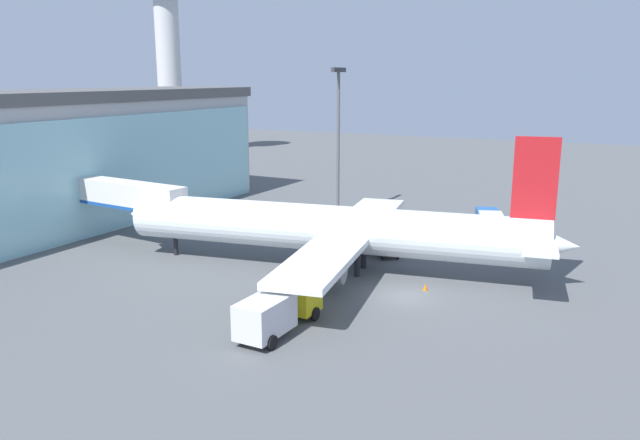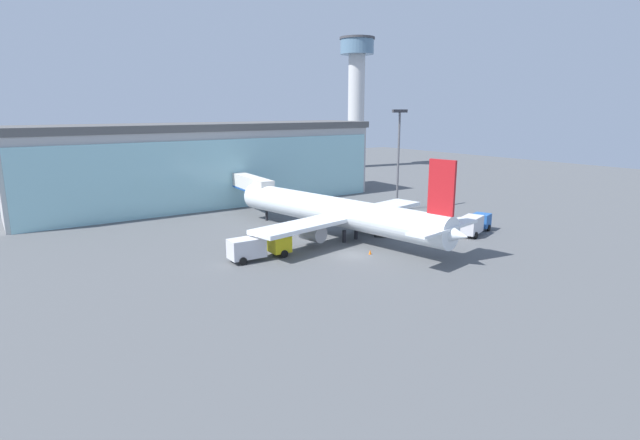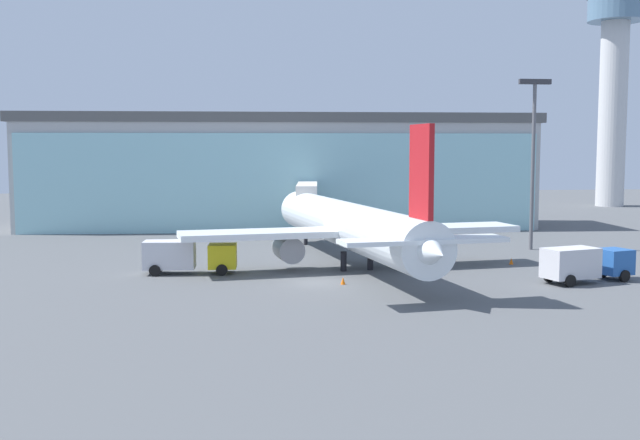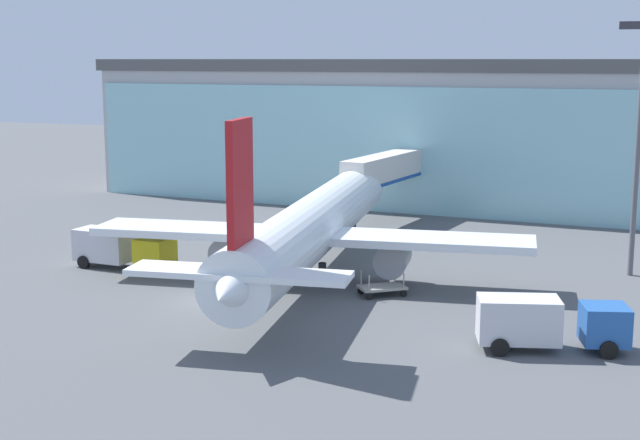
% 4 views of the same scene
% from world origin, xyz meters
% --- Properties ---
extents(ground, '(240.00, 240.00, 0.00)m').
position_xyz_m(ground, '(0.00, 0.00, 0.00)').
color(ground, '#545659').
extents(terminal_building, '(64.80, 16.20, 14.30)m').
position_xyz_m(terminal_building, '(-0.00, 40.70, 7.15)').
color(terminal_building, '#ABABAB').
rests_on(terminal_building, ground).
extents(jet_bridge, '(3.95, 15.08, 6.12)m').
position_xyz_m(jet_bridge, '(2.29, 28.98, 4.74)').
color(jet_bridge, silver).
rests_on(jet_bridge, ground).
extents(control_tower, '(9.89, 9.89, 36.26)m').
position_xyz_m(control_tower, '(59.39, 68.78, 22.58)').
color(control_tower, silver).
rests_on(control_tower, ground).
extents(apron_light_mast, '(3.20, 0.40, 16.68)m').
position_xyz_m(apron_light_mast, '(23.21, 15.87, 10.04)').
color(apron_light_mast, '#59595E').
rests_on(apron_light_mast, ground).
extents(airplane, '(28.86, 38.31, 11.50)m').
position_xyz_m(airplane, '(3.64, 7.30, 3.46)').
color(airplane, white).
rests_on(airplane, ground).
extents(catering_truck, '(7.41, 2.83, 2.65)m').
position_xyz_m(catering_truck, '(-9.79, 5.23, 1.47)').
color(catering_truck, yellow).
rests_on(catering_truck, ground).
extents(fuel_truck, '(7.62, 4.21, 2.65)m').
position_xyz_m(fuel_truck, '(19.91, -2.19, 1.47)').
color(fuel_truck, '#2659A5').
rests_on(fuel_truck, ground).
extents(baggage_cart, '(3.19, 2.99, 1.50)m').
position_xyz_m(baggage_cart, '(9.23, 4.86, 0.50)').
color(baggage_cart, '#9E998C').
rests_on(baggage_cart, ground).
extents(safety_cone_nose, '(0.36, 0.36, 0.55)m').
position_xyz_m(safety_cone_nose, '(1.88, -0.94, 0.28)').
color(safety_cone_nose, orange).
rests_on(safety_cone_nose, ground).
extents(safety_cone_wingtip, '(0.36, 0.36, 0.55)m').
position_xyz_m(safety_cone_wingtip, '(17.74, 6.87, 0.28)').
color(safety_cone_wingtip, orange).
rests_on(safety_cone_wingtip, ground).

